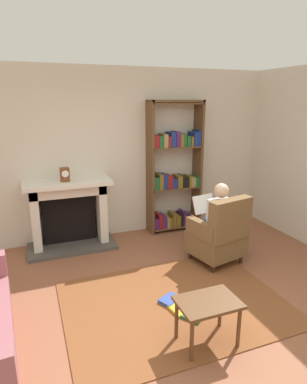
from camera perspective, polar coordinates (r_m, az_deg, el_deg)
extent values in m
plane|color=brown|center=(3.66, 5.66, -21.19)|extent=(14.00, 14.00, 0.00)
cube|color=beige|center=(5.39, -6.19, 6.59)|extent=(5.60, 0.10, 2.70)
cube|color=beige|center=(5.62, 24.99, 5.59)|extent=(0.10, 5.20, 2.70)
cube|color=brown|center=(3.87, 3.58, -18.69)|extent=(2.40, 1.80, 0.01)
cube|color=#4C4742|center=(5.27, -13.94, -9.11)|extent=(1.30, 0.64, 0.05)
cube|color=black|center=(5.33, -14.52, -4.49)|extent=(0.78, 0.20, 0.70)
cube|color=silver|center=(5.16, -19.83, -4.48)|extent=(0.12, 0.44, 0.99)
cube|color=silver|center=(5.26, -9.12, -3.36)|extent=(0.12, 0.44, 0.99)
cube|color=silver|center=(5.07, -14.74, 0.50)|extent=(1.10, 0.44, 0.16)
cube|color=silver|center=(4.98, -14.75, 1.56)|extent=(1.26, 0.56, 0.06)
cylinder|color=brown|center=(4.93, -15.16, 2.95)|extent=(0.14, 0.14, 0.20)
cylinder|color=white|center=(4.86, -15.10, 3.08)|extent=(0.10, 0.01, 0.10)
cube|color=brown|center=(5.38, -0.58, 3.95)|extent=(0.04, 0.32, 2.20)
cube|color=brown|center=(5.74, 7.65, 4.55)|extent=(0.04, 0.32, 2.20)
cube|color=brown|center=(5.44, 3.87, 15.50)|extent=(0.91, 0.32, 0.04)
cube|color=brown|center=(5.84, 3.49, -5.78)|extent=(0.87, 0.32, 0.02)
cube|color=#4C1E59|center=(5.66, 0.16, -5.35)|extent=(0.08, 0.26, 0.18)
cube|color=maroon|center=(5.67, 0.85, -4.93)|extent=(0.06, 0.26, 0.25)
cube|color=#4C1E59|center=(5.70, 1.50, -5.00)|extent=(0.08, 0.26, 0.21)
cube|color=#997F4C|center=(5.74, 2.20, -5.08)|extent=(0.06, 0.26, 0.18)
cube|color=brown|center=(5.76, 2.70, -5.08)|extent=(0.04, 0.26, 0.16)
cube|color=brown|center=(5.77, 3.22, -4.67)|extent=(0.05, 0.26, 0.23)
cube|color=brown|center=(5.81, 3.90, -4.78)|extent=(0.08, 0.26, 0.19)
cube|color=black|center=(5.84, 4.54, -4.62)|extent=(0.04, 0.26, 0.20)
cube|color=#4C1E59|center=(5.85, 5.02, -4.38)|extent=(0.05, 0.26, 0.24)
cube|color=maroon|center=(5.88, 5.46, -4.62)|extent=(0.05, 0.26, 0.18)
cube|color=navy|center=(5.90, 5.89, -4.49)|extent=(0.04, 0.26, 0.19)
cube|color=brown|center=(5.93, 6.42, -4.54)|extent=(0.07, 0.26, 0.16)
cube|color=maroon|center=(5.97, 7.09, -4.44)|extent=(0.07, 0.26, 0.16)
cube|color=brown|center=(5.62, 3.61, 0.81)|extent=(0.87, 0.32, 0.02)
cube|color=#1E592D|center=(5.45, 0.16, 1.59)|extent=(0.08, 0.26, 0.20)
cube|color=brown|center=(5.47, 0.97, 1.92)|extent=(0.07, 0.26, 0.25)
cube|color=navy|center=(5.50, 1.71, 1.92)|extent=(0.07, 0.26, 0.24)
cube|color=maroon|center=(5.54, 2.49, 1.89)|extent=(0.09, 0.26, 0.22)
cube|color=navy|center=(5.58, 3.31, 1.65)|extent=(0.08, 0.26, 0.16)
cube|color=brown|center=(5.61, 4.17, 1.95)|extent=(0.09, 0.26, 0.20)
cube|color=black|center=(5.64, 4.84, 1.99)|extent=(0.04, 0.26, 0.20)
cube|color=black|center=(5.67, 5.36, 1.84)|extent=(0.06, 0.26, 0.16)
cube|color=brown|center=(5.69, 5.90, 2.01)|extent=(0.04, 0.26, 0.18)
cube|color=#997F4C|center=(5.72, 6.45, 1.95)|extent=(0.08, 0.26, 0.16)
cube|color=#1E592D|center=(5.76, 7.18, 2.01)|extent=(0.08, 0.26, 0.16)
cube|color=brown|center=(5.49, 3.73, 7.82)|extent=(0.87, 0.32, 0.02)
cube|color=maroon|center=(5.32, 0.14, 8.82)|extent=(0.08, 0.26, 0.20)
cube|color=#1E592D|center=(5.35, 0.92, 8.79)|extent=(0.07, 0.26, 0.19)
cube|color=#997F4C|center=(5.38, 1.71, 8.96)|extent=(0.08, 0.26, 0.21)
cube|color=maroon|center=(5.41, 2.37, 8.79)|extent=(0.04, 0.26, 0.18)
cube|color=navy|center=(5.43, 3.02, 9.15)|extent=(0.08, 0.26, 0.24)
cube|color=#4C1E59|center=(5.47, 3.86, 9.20)|extent=(0.07, 0.26, 0.24)
cube|color=brown|center=(5.50, 4.52, 9.02)|extent=(0.06, 0.26, 0.21)
cube|color=#1E592D|center=(5.52, 5.04, 9.06)|extent=(0.04, 0.26, 0.21)
cube|color=#1E592D|center=(5.55, 5.65, 8.87)|extent=(0.07, 0.26, 0.17)
cube|color=brown|center=(5.58, 6.26, 8.83)|extent=(0.04, 0.26, 0.16)
cube|color=navy|center=(5.61, 6.90, 9.20)|extent=(0.07, 0.26, 0.23)
cube|color=navy|center=(5.64, 7.47, 9.35)|extent=(0.05, 0.26, 0.25)
cube|color=brown|center=(5.44, 3.86, 15.08)|extent=(0.87, 0.32, 0.02)
cylinder|color=#331E14|center=(5.11, 10.89, -9.27)|extent=(0.05, 0.05, 0.12)
cylinder|color=#331E14|center=(4.80, 6.39, -10.79)|extent=(0.05, 0.05, 0.12)
cylinder|color=#331E14|center=(4.82, 14.90, -11.15)|extent=(0.05, 0.05, 0.12)
cylinder|color=#331E14|center=(4.49, 10.37, -12.97)|extent=(0.05, 0.05, 0.12)
cube|color=brown|center=(4.71, 10.78, -8.71)|extent=(0.75, 0.72, 0.30)
cube|color=brown|center=(4.39, 13.22, -4.67)|extent=(0.66, 0.29, 0.55)
cube|color=brown|center=(4.79, 13.28, -5.07)|extent=(0.23, 0.55, 0.22)
cube|color=brown|center=(4.44, 8.41, -6.51)|extent=(0.23, 0.55, 0.22)
cube|color=silver|center=(4.53, 11.47, -4.30)|extent=(0.35, 0.26, 0.50)
sphere|color=#D8AD8C|center=(4.42, 11.73, 0.22)|extent=(0.20, 0.20, 0.20)
cube|color=#191E3F|center=(4.78, 10.35, -5.70)|extent=(0.20, 0.42, 0.12)
cube|color=#191E3F|center=(4.68, 8.92, -6.12)|extent=(0.20, 0.42, 0.12)
cylinder|color=#191E3F|center=(5.01, 8.71, -7.83)|extent=(0.10, 0.10, 0.42)
cylinder|color=#191E3F|center=(4.91, 7.30, -8.27)|extent=(0.10, 0.10, 0.42)
cube|color=white|center=(4.72, 8.74, -2.05)|extent=(0.37, 0.18, 0.25)
cube|color=brown|center=(3.16, 9.47, -18.40)|extent=(0.56, 0.39, 0.03)
cylinder|color=brown|center=(3.09, 6.65, -24.36)|extent=(0.04, 0.04, 0.42)
cylinder|color=brown|center=(3.29, 14.60, -21.88)|extent=(0.04, 0.04, 0.42)
cylinder|color=brown|center=(3.30, 4.02, -21.23)|extent=(0.04, 0.04, 0.42)
cylinder|color=brown|center=(3.50, 11.53, -19.21)|extent=(0.04, 0.04, 0.42)
cube|color=#334CA5|center=(3.88, 2.92, -18.22)|extent=(0.28, 0.26, 0.04)
cube|color=gold|center=(3.76, 4.40, -19.46)|extent=(0.24, 0.29, 0.03)
cube|color=#267233|center=(3.70, 7.25, -20.22)|extent=(0.34, 0.32, 0.03)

